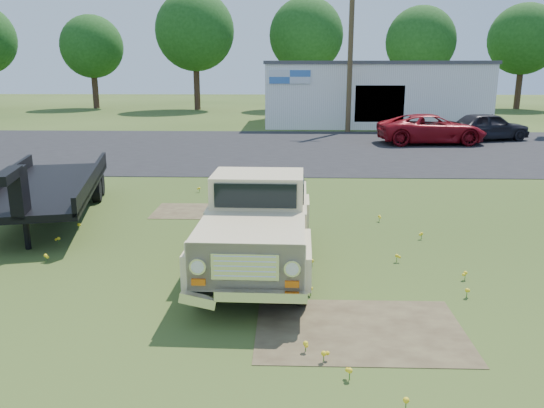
{
  "coord_description": "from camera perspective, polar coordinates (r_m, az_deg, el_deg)",
  "views": [
    {
      "loc": [
        0.45,
        -10.02,
        3.67
      ],
      "look_at": [
        0.1,
        1.0,
        0.85
      ],
      "focal_mm": 35.0,
      "sensor_mm": 36.0,
      "label": 1
    }
  ],
  "objects": [
    {
      "name": "utility_pole_mid",
      "position": [
        32.23,
        8.43,
        15.85
      ],
      "size": [
        1.6,
        0.3,
        9.0
      ],
      "color": "#473620",
      "rests_on": "ground"
    },
    {
      "name": "ground",
      "position": [
        10.68,
        -0.73,
        -5.77
      ],
      "size": [
        140.0,
        140.0,
        0.0
      ],
      "primitive_type": "plane",
      "color": "#2A4014",
      "rests_on": "ground"
    },
    {
      "name": "treeline_f",
      "position": [
        55.9,
        25.47,
        15.7
      ],
      "size": [
        6.4,
        6.4,
        9.52
      ],
      "color": "#3B271B",
      "rests_on": "ground"
    },
    {
      "name": "dirt_patch_b",
      "position": [
        14.22,
        -8.19,
        -0.77
      ],
      "size": [
        2.2,
        1.6,
        0.01
      ],
      "primitive_type": "cube",
      "color": "#473825",
      "rests_on": "ground"
    },
    {
      "name": "red_pickup",
      "position": [
        27.97,
        16.78,
        7.71
      ],
      "size": [
        5.44,
        2.81,
        1.47
      ],
      "primitive_type": "imported",
      "rotation": [
        0.0,
        0.0,
        1.64
      ],
      "color": "maroon",
      "rests_on": "ground"
    },
    {
      "name": "treeline_b",
      "position": [
        54.28,
        -18.81,
        15.71
      ],
      "size": [
        5.76,
        5.76,
        8.57
      ],
      "color": "#3B271B",
      "rests_on": "ground"
    },
    {
      "name": "dirt_patch_a",
      "position": [
        7.99,
        9.41,
        -13.23
      ],
      "size": [
        3.0,
        2.0,
        0.01
      ],
      "primitive_type": "cube",
      "color": "#473825",
      "rests_on": "ground"
    },
    {
      "name": "treeline_e",
      "position": [
        50.41,
        15.69,
        16.46
      ],
      "size": [
        6.08,
        6.08,
        9.04
      ],
      "color": "#3B271B",
      "rests_on": "ground"
    },
    {
      "name": "flatbed_trailer",
      "position": [
        14.47,
        -22.93,
        2.21
      ],
      "size": [
        3.73,
        7.04,
        1.83
      ],
      "primitive_type": null,
      "rotation": [
        0.0,
        0.0,
        0.23
      ],
      "color": "black",
      "rests_on": "ground"
    },
    {
      "name": "vintage_pickup_truck",
      "position": [
        9.87,
        -1.47,
        -1.84
      ],
      "size": [
        2.1,
        5.12,
        1.84
      ],
      "primitive_type": null,
      "rotation": [
        0.0,
        0.0,
        -0.03
      ],
      "color": "beige",
      "rests_on": "ground"
    },
    {
      "name": "treeline_d",
      "position": [
        50.63,
        3.71,
        17.64
      ],
      "size": [
        6.72,
        6.72,
        10.0
      ],
      "color": "#3B271B",
      "rests_on": "ground"
    },
    {
      "name": "asphalt_lot",
      "position": [
        25.29,
        0.75,
        5.99
      ],
      "size": [
        90.0,
        14.0,
        0.02
      ],
      "primitive_type": "cube",
      "color": "black",
      "rests_on": "ground"
    },
    {
      "name": "dark_sedan",
      "position": [
        30.29,
        22.19,
        7.72
      ],
      "size": [
        4.6,
        2.83,
        1.46
      ],
      "primitive_type": "imported",
      "rotation": [
        0.0,
        0.0,
        1.85
      ],
      "color": "black",
      "rests_on": "ground"
    },
    {
      "name": "treeline_c",
      "position": [
        50.34,
        -8.29,
        17.91
      ],
      "size": [
        7.04,
        7.04,
        10.47
      ],
      "color": "#3B271B",
      "rests_on": "ground"
    },
    {
      "name": "commercial_building",
      "position": [
        37.46,
        10.52,
        11.7
      ],
      "size": [
        14.2,
        8.2,
        4.15
      ],
      "color": "silver",
      "rests_on": "ground"
    }
  ]
}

